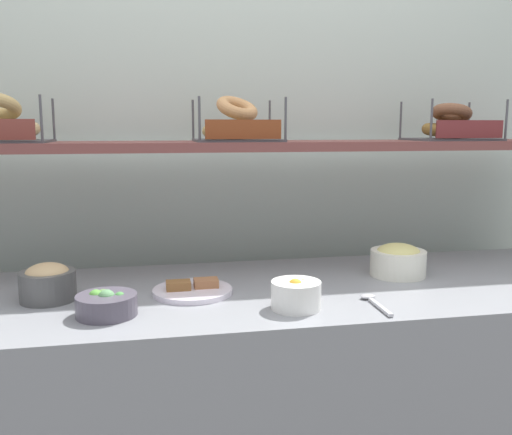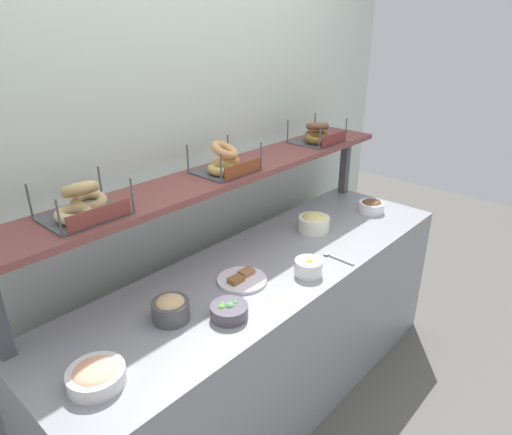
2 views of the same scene
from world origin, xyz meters
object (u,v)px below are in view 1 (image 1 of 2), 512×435
Objects in this scene: bowl_veggie_mix at (106,304)px; bowl_egg_salad at (398,260)px; bowl_fruit_salad at (296,294)px; bowl_hummus at (47,282)px; bagel_basket_sesame at (237,127)px; serving_plate_white at (193,290)px; bagel_basket_cinnamon_raisin at (451,127)px; serving_spoon_near_plate at (373,301)px.

bowl_veggie_mix is 0.87× the size of bowl_egg_salad.
bowl_hummus is at bearing 162.87° from bowl_fruit_salad.
bowl_egg_salad is 0.68m from bagel_basket_sesame.
bagel_basket_cinnamon_raisin reaches higher than serving_plate_white.
bagel_basket_cinnamon_raisin reaches higher than bowl_hummus.
bagel_basket_sesame reaches higher than bowl_veggie_mix.
bagel_basket_cinnamon_raisin is at bearing 10.94° from bowl_hummus.
bagel_basket_cinnamon_raisin is (0.28, 0.20, 0.42)m from bowl_egg_salad.
bagel_basket_sesame is at bearing 122.85° from serving_spoon_near_plate.
bowl_fruit_salad is 0.49m from bowl_egg_salad.
bowl_fruit_salad is 0.32m from serving_plate_white.
bowl_veggie_mix reaches higher than serving_plate_white.
bowl_egg_salad reaches higher than serving_plate_white.
serving_spoon_near_plate is at bearing -3.31° from bowl_veggie_mix.
bowl_veggie_mix is 1.16× the size of bowl_fruit_salad.
serving_spoon_near_plate is (0.71, -0.04, -0.02)m from bowl_veggie_mix.
bowl_fruit_salad is (0.49, -0.04, 0.01)m from bowl_veggie_mix.
bowl_hummus is at bearing 178.37° from serving_plate_white.
serving_spoon_near_plate is (-0.19, -0.26, -0.04)m from bowl_egg_salad.
bowl_fruit_salad is at bearing -147.57° from bowl_egg_salad.
bowl_veggie_mix is 0.28m from serving_plate_white.
bagel_basket_cinnamon_raisin reaches higher than serving_spoon_near_plate.
bagel_basket_cinnamon_raisin is at bearing 44.33° from serving_spoon_near_plate.
bowl_hummus is 1.44m from bagel_basket_cinnamon_raisin.
bowl_hummus is 0.53× the size of bagel_basket_cinnamon_raisin.
bagel_basket_cinnamon_raisin is (1.35, 0.26, 0.42)m from bowl_hummus.
serving_spoon_near_plate is 0.81m from bagel_basket_cinnamon_raisin.
bowl_fruit_salad is at bearing -36.55° from serving_plate_white.
bowl_fruit_salad is at bearing -179.71° from serving_spoon_near_plate.
serving_plate_white is at bearing -164.01° from bagel_basket_cinnamon_raisin.
bowl_fruit_salad is 0.58× the size of serving_plate_white.
bagel_basket_cinnamon_raisin is at bearing 33.80° from bowl_fruit_salad.
bagel_basket_sesame is (0.18, 0.27, 0.47)m from serving_plate_white.
bowl_egg_salad is (0.90, 0.22, 0.02)m from bowl_veggie_mix.
bowl_fruit_salad reaches higher than bowl_veggie_mix.
bowl_hummus is 0.53× the size of bagel_basket_sesame.
bowl_veggie_mix is 0.74m from bagel_basket_sesame.
serving_plate_white is 0.51m from serving_spoon_near_plate.
bowl_veggie_mix is at bearing -147.27° from serving_plate_white.
bowl_hummus reaches higher than serving_plate_white.
bowl_egg_salad is 0.77× the size of serving_plate_white.
bowl_egg_salad is 0.62× the size of bagel_basket_cinnamon_raisin.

